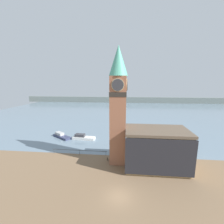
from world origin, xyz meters
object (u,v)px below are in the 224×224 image
pier_building (156,148)px  boat_near (83,137)px  mooring_bollard_near (107,159)px  boat_far (61,136)px  clock_tower (118,104)px

pier_building → boat_near: pier_building is taller
mooring_bollard_near → boat_near: bearing=127.1°
boat_near → boat_far: size_ratio=1.00×
pier_building → boat_near: bearing=144.5°
boat_near → mooring_bollard_near: boat_near is taller
boat_near → boat_far: bearing=176.8°
boat_far → mooring_bollard_near: size_ratio=8.72×
boat_near → mooring_bollard_near: size_ratio=8.70×
clock_tower → pier_building: (7.77, -1.29, -8.80)m
clock_tower → boat_near: size_ratio=3.48×
pier_building → mooring_bollard_near: bearing=171.0°
boat_far → clock_tower: bearing=-2.0°
pier_building → mooring_bollard_near: 10.81m
pier_building → boat_far: bearing=151.2°
boat_far → mooring_bollard_near: bearing=-4.9°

